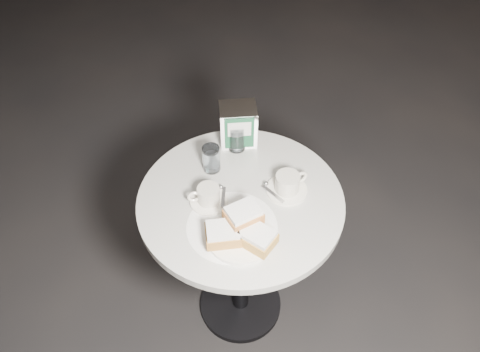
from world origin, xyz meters
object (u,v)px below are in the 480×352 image
coffee_cup_left (208,196)px  coffee_cup_right (288,184)px  cafe_table (241,233)px  napkin_dispenser (238,125)px  water_glass_right (237,137)px  water_glass_left (211,159)px  beignet_plate (241,231)px

coffee_cup_left → coffee_cup_right: bearing=-1.4°
cafe_table → napkin_dispenser: 0.40m
water_glass_right → cafe_table: bearing=-92.4°
coffee_cup_right → water_glass_right: bearing=101.6°
coffee_cup_left → coffee_cup_right: 0.27m
coffee_cup_left → water_glass_left: bearing=76.4°
cafe_table → water_glass_right: water_glass_right is taller
coffee_cup_left → coffee_cup_right: (0.27, 0.02, 0.00)m
water_glass_left → water_glass_right: bearing=45.4°
coffee_cup_left → napkin_dispenser: size_ratio=0.91×
napkin_dispenser → water_glass_left: bearing=-127.3°
cafe_table → coffee_cup_left: coffee_cup_left is taller
napkin_dispenser → coffee_cup_left: bearing=-113.1°
coffee_cup_left → napkin_dispenser: bearing=60.3°
beignet_plate → coffee_cup_right: size_ratio=1.44×
cafe_table → coffee_cup_left: 0.25m
coffee_cup_right → water_glass_left: water_glass_left is taller
cafe_table → beignet_plate: 0.29m
cafe_table → beignet_plate: beignet_plate is taller
coffee_cup_right → napkin_dispenser: napkin_dispenser is taller
water_glass_right → napkin_dispenser: (0.01, 0.04, 0.03)m
coffee_cup_left → coffee_cup_right: coffee_cup_right is taller
cafe_table → water_glass_left: size_ratio=7.47×
water_glass_right → napkin_dispenser: 0.05m
coffee_cup_left → water_glass_left: 0.16m
coffee_cup_left → cafe_table: bearing=-2.2°
beignet_plate → coffee_cup_left: bearing=119.7°
water_glass_left → beignet_plate: bearing=-77.2°
water_glass_right → coffee_cup_left: bearing=-115.0°
coffee_cup_left → beignet_plate: bearing=-66.4°
coffee_cup_left → water_glass_left: water_glass_left is taller
beignet_plate → napkin_dispenser: 0.46m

